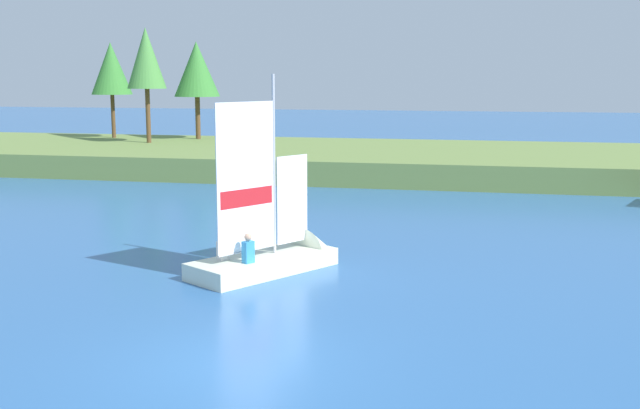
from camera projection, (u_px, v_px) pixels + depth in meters
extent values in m
plane|color=#2D609E|center=(235.00, 364.00, 14.31)|extent=(200.00, 200.00, 0.00)
cube|color=olive|center=(404.00, 161.00, 42.39)|extent=(80.00, 13.64, 1.20)
cylinder|color=brown|center=(113.00, 116.00, 49.89)|extent=(0.25, 0.25, 2.75)
cone|color=#387F33|center=(111.00, 68.00, 49.39)|extent=(2.56, 2.56, 3.26)
cylinder|color=brown|center=(148.00, 116.00, 46.28)|extent=(0.27, 0.27, 3.19)
cone|color=#47893D|center=(146.00, 58.00, 45.72)|extent=(2.28, 2.28, 3.54)
cylinder|color=brown|center=(198.00, 118.00, 48.97)|extent=(0.30, 0.30, 2.65)
cone|color=#387F33|center=(197.00, 69.00, 48.47)|extent=(2.82, 2.82, 3.37)
cube|color=silver|center=(263.00, 264.00, 20.92)|extent=(3.58, 4.36, 0.46)
cone|color=silver|center=(318.00, 251.00, 22.37)|extent=(1.77, 1.65, 1.44)
cylinder|color=#B7B7BC|center=(274.00, 165.00, 20.77)|extent=(0.08, 0.08, 4.79)
cube|color=white|center=(246.00, 177.00, 20.13)|extent=(1.06, 1.64, 3.84)
cube|color=red|center=(246.00, 197.00, 20.22)|extent=(0.96, 1.48, 0.46)
cube|color=white|center=(292.00, 199.00, 21.40)|extent=(0.63, 0.96, 2.40)
cylinder|color=#B7B7BC|center=(247.00, 251.00, 20.46)|extent=(1.09, 1.66, 0.06)
cube|color=#338CCC|center=(248.00, 252.00, 20.01)|extent=(0.32, 0.34, 0.57)
sphere|color=tan|center=(248.00, 237.00, 19.95)|extent=(0.20, 0.20, 0.20)
cube|color=silver|center=(223.00, 251.00, 20.32)|extent=(0.32, 0.34, 0.50)
sphere|color=tan|center=(223.00, 237.00, 20.26)|extent=(0.20, 0.20, 0.20)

